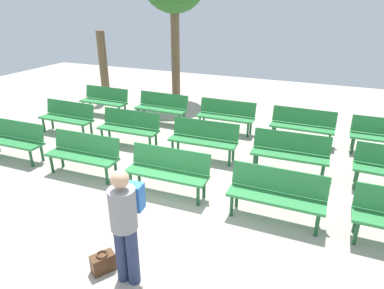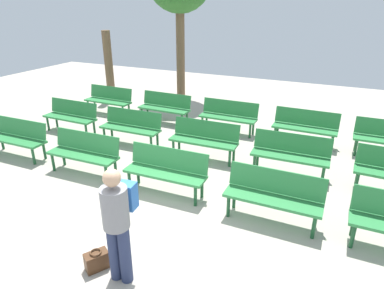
{
  "view_description": "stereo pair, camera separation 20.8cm",
  "coord_description": "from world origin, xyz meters",
  "px_view_note": "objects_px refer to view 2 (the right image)",
  "views": [
    {
      "loc": [
        2.64,
        -3.49,
        3.47
      ],
      "look_at": [
        0.0,
        2.77,
        0.55
      ],
      "focal_mm": 31.67,
      "sensor_mm": 36.0,
      "label": 1
    },
    {
      "loc": [
        2.83,
        -3.41,
        3.47
      ],
      "look_at": [
        0.0,
        2.77,
        0.55
      ],
      "focal_mm": 31.67,
      "sensor_mm": 36.0,
      "label": 2
    }
  ],
  "objects_px": {
    "bench_r1_c1": "(131,125)",
    "bench_r2_c0": "(109,99)",
    "bench_r2_c3": "(305,125)",
    "handbag": "(97,260)",
    "bench_r1_c2": "(205,138)",
    "bench_r2_c2": "(229,115)",
    "visitor_with_backpack": "(118,219)",
    "bench_r2_c1": "(165,106)",
    "bench_r1_c3": "(291,152)",
    "bench_r0_c3": "(274,194)",
    "tree_1": "(109,66)",
    "bench_r1_c0": "(71,115)",
    "bench_r0_c1": "(84,151)",
    "bench_r0_c2": "(166,169)",
    "bench_r0_c0": "(17,136)"
  },
  "relations": [
    {
      "from": "bench_r1_c1",
      "to": "bench_r2_c0",
      "type": "relative_size",
      "value": 1.0
    },
    {
      "from": "bench_r2_c3",
      "to": "handbag",
      "type": "height_order",
      "value": "bench_r2_c3"
    },
    {
      "from": "bench_r1_c2",
      "to": "bench_r2_c2",
      "type": "xyz_separation_m",
      "value": [
        -0.04,
        1.87,
        0.0
      ]
    },
    {
      "from": "visitor_with_backpack",
      "to": "bench_r1_c2",
      "type": "bearing_deg",
      "value": -88.38
    },
    {
      "from": "bench_r2_c0",
      "to": "bench_r1_c2",
      "type": "bearing_deg",
      "value": -22.84
    },
    {
      "from": "handbag",
      "to": "bench_r2_c1",
      "type": "bearing_deg",
      "value": 109.91
    },
    {
      "from": "bench_r1_c3",
      "to": "bench_r2_c3",
      "type": "xyz_separation_m",
      "value": [
        0.05,
        1.87,
        0.0
      ]
    },
    {
      "from": "bench_r0_c3",
      "to": "bench_r2_c2",
      "type": "height_order",
      "value": "same"
    },
    {
      "from": "tree_1",
      "to": "bench_r1_c2",
      "type": "bearing_deg",
      "value": -32.4
    },
    {
      "from": "bench_r1_c0",
      "to": "bench_r2_c2",
      "type": "relative_size",
      "value": 1.0
    },
    {
      "from": "tree_1",
      "to": "bench_r1_c3",
      "type": "bearing_deg",
      "value": -24.68
    },
    {
      "from": "bench_r1_c1",
      "to": "bench_r1_c2",
      "type": "distance_m",
      "value": 2.03
    },
    {
      "from": "bench_r0_c1",
      "to": "bench_r1_c0",
      "type": "relative_size",
      "value": 1.0
    },
    {
      "from": "bench_r0_c1",
      "to": "bench_r1_c3",
      "type": "distance_m",
      "value": 4.38
    },
    {
      "from": "bench_r2_c2",
      "to": "tree_1",
      "type": "bearing_deg",
      "value": 164.71
    },
    {
      "from": "bench_r2_c3",
      "to": "visitor_with_backpack",
      "type": "bearing_deg",
      "value": -104.22
    },
    {
      "from": "bench_r0_c1",
      "to": "bench_r0_c2",
      "type": "distance_m",
      "value": 1.98
    },
    {
      "from": "bench_r0_c2",
      "to": "bench_r0_c3",
      "type": "bearing_deg",
      "value": -2.79
    },
    {
      "from": "bench_r2_c2",
      "to": "tree_1",
      "type": "distance_m",
      "value": 5.34
    },
    {
      "from": "visitor_with_backpack",
      "to": "bench_r2_c2",
      "type": "bearing_deg",
      "value": -90.08
    },
    {
      "from": "bench_r0_c2",
      "to": "bench_r0_c1",
      "type": "bearing_deg",
      "value": 178.76
    },
    {
      "from": "bench_r0_c0",
      "to": "bench_r0_c1",
      "type": "height_order",
      "value": "same"
    },
    {
      "from": "bench_r1_c2",
      "to": "bench_r2_c1",
      "type": "xyz_separation_m",
      "value": [
        -2.07,
        1.85,
        0.0
      ]
    },
    {
      "from": "bench_r0_c1",
      "to": "handbag",
      "type": "height_order",
      "value": "bench_r0_c1"
    },
    {
      "from": "handbag",
      "to": "bench_r1_c3",
      "type": "bearing_deg",
      "value": 64.15
    },
    {
      "from": "handbag",
      "to": "bench_r0_c2",
      "type": "bearing_deg",
      "value": 92.51
    },
    {
      "from": "bench_r2_c3",
      "to": "tree_1",
      "type": "relative_size",
      "value": 0.65
    },
    {
      "from": "bench_r2_c0",
      "to": "bench_r2_c2",
      "type": "distance_m",
      "value": 4.08
    },
    {
      "from": "bench_r1_c0",
      "to": "bench_r1_c2",
      "type": "xyz_separation_m",
      "value": [
        4.06,
        -0.03,
        0.0
      ]
    },
    {
      "from": "bench_r2_c1",
      "to": "bench_r2_c2",
      "type": "bearing_deg",
      "value": 1.83
    },
    {
      "from": "bench_r0_c0",
      "to": "bench_r0_c1",
      "type": "xyz_separation_m",
      "value": [
        2.04,
        -0.02,
        0.0
      ]
    },
    {
      "from": "bench_r1_c1",
      "to": "tree_1",
      "type": "height_order",
      "value": "tree_1"
    },
    {
      "from": "bench_r0_c3",
      "to": "handbag",
      "type": "xyz_separation_m",
      "value": [
        -1.96,
        -2.17,
        -0.37
      ]
    },
    {
      "from": "bench_r1_c2",
      "to": "handbag",
      "type": "height_order",
      "value": "bench_r1_c2"
    },
    {
      "from": "bench_r1_c0",
      "to": "bench_r0_c3",
      "type": "bearing_deg",
      "value": -16.22
    },
    {
      "from": "bench_r2_c2",
      "to": "bench_r2_c3",
      "type": "xyz_separation_m",
      "value": [
        2.07,
        -0.0,
        0.0
      ]
    },
    {
      "from": "visitor_with_backpack",
      "to": "bench_r1_c0",
      "type": "bearing_deg",
      "value": -46.44
    },
    {
      "from": "bench_r0_c0",
      "to": "tree_1",
      "type": "xyz_separation_m",
      "value": [
        -1.07,
        5.01,
        0.74
      ]
    },
    {
      "from": "bench_r1_c0",
      "to": "bench_r1_c1",
      "type": "bearing_deg",
      "value": -0.18
    },
    {
      "from": "bench_r1_c0",
      "to": "visitor_with_backpack",
      "type": "xyz_separation_m",
      "value": [
        4.52,
        -3.98,
        0.43
      ]
    },
    {
      "from": "handbag",
      "to": "bench_r0_c0",
      "type": "bearing_deg",
      "value": 151.51
    },
    {
      "from": "bench_r1_c3",
      "to": "visitor_with_backpack",
      "type": "distance_m",
      "value": 4.25
    },
    {
      "from": "handbag",
      "to": "bench_r1_c0",
      "type": "bearing_deg",
      "value": 135.67
    },
    {
      "from": "bench_r0_c1",
      "to": "bench_r2_c3",
      "type": "relative_size",
      "value": 1.0
    },
    {
      "from": "bench_r0_c3",
      "to": "bench_r1_c2",
      "type": "distance_m",
      "value": 2.7
    },
    {
      "from": "visitor_with_backpack",
      "to": "bench_r1_c3",
      "type": "bearing_deg",
      "value": -115.94
    },
    {
      "from": "bench_r1_c3",
      "to": "visitor_with_backpack",
      "type": "bearing_deg",
      "value": -112.41
    },
    {
      "from": "tree_1",
      "to": "bench_r2_c1",
      "type": "bearing_deg",
      "value": -24.68
    },
    {
      "from": "tree_1",
      "to": "bench_r0_c0",
      "type": "bearing_deg",
      "value": -77.94
    },
    {
      "from": "bench_r2_c3",
      "to": "bench_r2_c2",
      "type": "bearing_deg",
      "value": -179.32
    }
  ]
}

